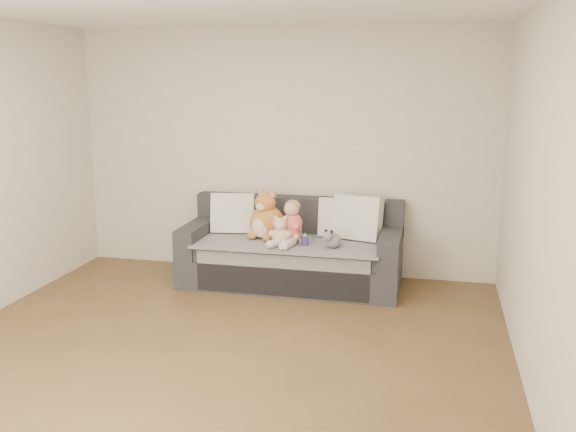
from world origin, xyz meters
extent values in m
plane|color=brown|center=(0.00, 0.00, 0.00)|extent=(5.00, 5.00, 0.00)
plane|color=beige|center=(0.00, 2.50, 1.30)|extent=(4.50, 0.00, 4.50)
plane|color=beige|center=(2.25, 0.00, 1.30)|extent=(0.00, 5.00, 5.00)
cube|color=#252429|center=(0.20, 2.02, 0.15)|extent=(2.20, 0.90, 0.30)
cube|color=#252429|center=(0.20, 1.99, 0.38)|extent=(1.90, 0.80, 0.15)
cube|color=#252429|center=(0.20, 2.37, 0.65)|extent=(2.20, 0.20, 0.40)
cube|color=#252429|center=(-0.80, 2.02, 0.45)|extent=(0.20, 0.90, 0.30)
cube|color=#252429|center=(1.20, 2.02, 0.45)|extent=(0.20, 0.90, 0.30)
cube|color=gray|center=(0.20, 1.97, 0.46)|extent=(1.85, 0.88, 0.02)
cube|color=gray|center=(0.20, 1.58, 0.23)|extent=(1.70, 0.02, 0.41)
cube|color=silver|center=(-0.47, 2.20, 0.68)|extent=(0.48, 0.27, 0.43)
cube|color=silver|center=(0.66, 2.25, 0.67)|extent=(0.44, 0.20, 0.42)
cube|color=silver|center=(0.85, 2.19, 0.70)|extent=(0.53, 0.34, 0.46)
ellipsoid|color=#E35054|center=(0.23, 1.89, 0.55)|extent=(0.21, 0.17, 0.17)
ellipsoid|color=#E35054|center=(0.24, 1.90, 0.67)|extent=(0.20, 0.17, 0.22)
ellipsoid|color=#DBAA8C|center=(0.23, 1.89, 0.82)|extent=(0.15, 0.15, 0.15)
ellipsoid|color=tan|center=(0.24, 1.90, 0.85)|extent=(0.15, 0.15, 0.12)
cylinder|color=#E35054|center=(0.12, 1.86, 0.65)|extent=(0.16, 0.20, 0.13)
cylinder|color=#E35054|center=(0.31, 1.80, 0.65)|extent=(0.06, 0.20, 0.13)
ellipsoid|color=#DBAA8C|center=(0.07, 1.80, 0.58)|extent=(0.05, 0.05, 0.05)
ellipsoid|color=#DBAA8C|center=(0.31, 1.72, 0.58)|extent=(0.05, 0.05, 0.05)
cylinder|color=#E5B2C6|center=(0.12, 1.74, 0.51)|extent=(0.18, 0.27, 0.09)
cylinder|color=#E5B2C6|center=(0.24, 1.70, 0.51)|extent=(0.12, 0.27, 0.09)
ellipsoid|color=#DBAA8C|center=(0.07, 1.62, 0.50)|extent=(0.06, 0.08, 0.04)
ellipsoid|color=#DBAA8C|center=(0.21, 1.57, 0.50)|extent=(0.06, 0.08, 0.04)
ellipsoid|color=#A16E23|center=(-0.06, 2.04, 0.63)|extent=(0.35, 0.30, 0.37)
ellipsoid|color=beige|center=(-0.10, 1.93, 0.60)|extent=(0.18, 0.08, 0.20)
ellipsoid|color=#A16E23|center=(-0.07, 2.02, 0.84)|extent=(0.21, 0.21, 0.21)
ellipsoid|color=beige|center=(-0.10, 1.93, 0.82)|extent=(0.10, 0.06, 0.07)
cone|color=#A16E23|center=(-0.12, 2.07, 0.94)|extent=(0.10, 0.10, 0.07)
cone|color=pink|center=(-0.12, 2.06, 0.94)|extent=(0.06, 0.06, 0.05)
cone|color=#A16E23|center=(0.00, 2.03, 0.94)|extent=(0.10, 0.10, 0.07)
cone|color=pink|center=(0.00, 2.02, 0.94)|extent=(0.06, 0.06, 0.05)
ellipsoid|color=#A16E23|center=(-0.19, 1.94, 0.52)|extent=(0.10, 0.12, 0.08)
ellipsoid|color=#A16E23|center=(-0.01, 1.88, 0.52)|extent=(0.10, 0.12, 0.08)
cylinder|color=#A16E23|center=(0.11, 2.04, 0.51)|extent=(0.11, 0.24, 0.08)
ellipsoid|color=tan|center=(0.14, 1.81, 0.56)|extent=(0.18, 0.16, 0.18)
ellipsoid|color=tan|center=(0.14, 1.80, 0.68)|extent=(0.13, 0.13, 0.13)
ellipsoid|color=tan|center=(0.09, 1.81, 0.74)|extent=(0.05, 0.05, 0.05)
ellipsoid|color=tan|center=(0.18, 1.82, 0.74)|extent=(0.05, 0.05, 0.05)
ellipsoid|color=beige|center=(0.14, 1.75, 0.67)|extent=(0.05, 0.05, 0.05)
ellipsoid|color=tan|center=(0.06, 1.78, 0.59)|extent=(0.07, 0.07, 0.07)
ellipsoid|color=tan|center=(0.22, 1.80, 0.59)|extent=(0.07, 0.07, 0.07)
ellipsoid|color=tan|center=(0.09, 1.75, 0.50)|extent=(0.07, 0.07, 0.07)
ellipsoid|color=tan|center=(0.19, 1.76, 0.50)|extent=(0.07, 0.07, 0.07)
ellipsoid|color=white|center=(0.66, 1.82, 0.54)|extent=(0.16, 0.20, 0.14)
ellipsoid|color=white|center=(0.62, 1.73, 0.60)|extent=(0.09, 0.09, 0.09)
ellipsoid|color=black|center=(0.60, 1.76, 0.65)|extent=(0.03, 0.03, 0.03)
ellipsoid|color=black|center=(0.66, 1.73, 0.65)|extent=(0.03, 0.03, 0.03)
cylinder|color=#463288|center=(0.38, 1.83, 0.52)|extent=(0.09, 0.09, 0.09)
cone|color=#47B873|center=(0.38, 1.83, 0.58)|extent=(0.08, 0.08, 0.04)
cylinder|color=#47B873|center=(0.33, 1.81, 0.53)|extent=(0.02, 0.02, 0.06)
cylinder|color=#47B873|center=(0.42, 1.85, 0.53)|extent=(0.02, 0.02, 0.06)
camera|label=1|loc=(1.58, -4.12, 2.10)|focal=40.00mm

